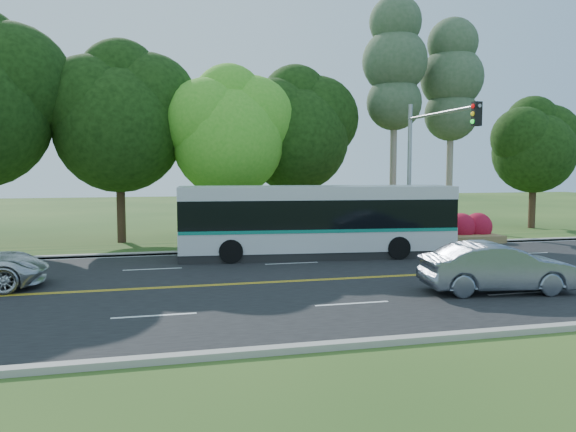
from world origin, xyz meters
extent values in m
plane|color=#254717|center=(0.00, 0.00, 0.00)|extent=(120.00, 120.00, 0.00)
cube|color=black|center=(0.00, 0.00, 0.01)|extent=(60.00, 14.00, 0.02)
cube|color=#A09B91|center=(0.00, 7.15, 0.07)|extent=(60.00, 0.30, 0.15)
cube|color=#A09B91|center=(0.00, -7.15, 0.07)|extent=(60.00, 0.30, 0.15)
cube|color=#254717|center=(0.00, 9.00, 0.05)|extent=(60.00, 4.00, 0.10)
cube|color=gold|center=(0.00, -0.08, 0.02)|extent=(57.00, 0.10, 0.00)
cube|color=gold|center=(0.00, 0.08, 0.02)|extent=(57.00, 0.10, 0.00)
cube|color=silver|center=(-6.00, -3.50, 0.02)|extent=(2.20, 0.12, 0.00)
cube|color=silver|center=(-0.50, -3.50, 0.02)|extent=(2.20, 0.12, 0.00)
cube|color=silver|center=(5.00, -3.50, 0.02)|extent=(2.20, 0.12, 0.00)
cube|color=silver|center=(-6.00, 3.50, 0.02)|extent=(2.20, 0.12, 0.00)
cube|color=silver|center=(-0.50, 3.50, 0.02)|extent=(2.20, 0.12, 0.00)
cube|color=silver|center=(5.00, 3.50, 0.02)|extent=(2.20, 0.12, 0.00)
cube|color=silver|center=(10.50, 3.50, 0.02)|extent=(2.20, 0.12, 0.00)
cube|color=silver|center=(0.00, 6.85, 0.02)|extent=(57.00, 0.12, 0.00)
cube|color=silver|center=(0.00, -6.85, 0.02)|extent=(57.00, 0.12, 0.00)
sphere|color=black|center=(-12.38, 11.30, 7.92)|extent=(5.76, 5.76, 5.76)
cylinder|color=#321F16|center=(-7.50, 12.00, 1.80)|extent=(0.44, 0.44, 3.60)
sphere|color=black|center=(-7.50, 12.00, 5.91)|extent=(6.60, 6.60, 6.60)
sphere|color=black|center=(-6.02, 12.30, 7.23)|extent=(5.28, 5.28, 5.28)
sphere|color=black|center=(-8.82, 11.80, 7.06)|extent=(4.95, 4.95, 4.95)
sphere|color=black|center=(-7.40, 12.40, 8.38)|extent=(4.29, 4.29, 4.29)
cylinder|color=#321F16|center=(-2.00, 11.00, 1.62)|extent=(0.44, 0.44, 3.24)
sphere|color=green|center=(-2.00, 11.00, 5.27)|extent=(5.80, 5.80, 5.80)
sphere|color=green|center=(-0.69, 11.30, 6.43)|extent=(4.64, 4.64, 4.64)
sphere|color=green|center=(-3.16, 10.80, 6.29)|extent=(4.35, 4.35, 4.35)
sphere|color=green|center=(-1.90, 11.40, 7.45)|extent=(3.77, 3.77, 3.77)
cylinder|color=#321F16|center=(2.00, 12.50, 1.71)|extent=(0.44, 0.44, 3.42)
sphere|color=black|center=(2.00, 12.50, 5.52)|extent=(6.00, 6.00, 6.00)
sphere|color=black|center=(3.35, 12.80, 6.72)|extent=(4.80, 4.80, 4.80)
sphere|color=black|center=(0.80, 12.30, 6.57)|extent=(4.50, 4.50, 4.50)
sphere|color=black|center=(2.10, 12.90, 7.77)|extent=(3.90, 3.90, 3.90)
cylinder|color=gray|center=(8.00, 12.50, 4.90)|extent=(0.40, 0.40, 9.80)
sphere|color=#375233|center=(8.00, 12.50, 7.70)|extent=(3.23, 3.23, 3.23)
sphere|color=#375233|center=(8.00, 12.50, 10.08)|extent=(3.80, 3.80, 3.80)
sphere|color=#375233|center=(8.00, 12.50, 12.32)|extent=(3.04, 3.04, 3.04)
cylinder|color=gray|center=(12.00, 13.00, 4.55)|extent=(0.40, 0.40, 9.10)
sphere|color=#375233|center=(12.00, 13.00, 7.15)|extent=(3.23, 3.23, 3.23)
sphere|color=#375233|center=(12.00, 13.00, 9.36)|extent=(3.80, 3.80, 3.80)
sphere|color=#375233|center=(12.00, 13.00, 11.44)|extent=(3.04, 3.04, 3.04)
cylinder|color=#321F16|center=(18.00, 13.00, 1.53)|extent=(0.44, 0.44, 3.06)
sphere|color=black|center=(18.00, 13.00, 4.88)|extent=(5.20, 5.20, 5.20)
sphere|color=black|center=(19.17, 13.30, 5.92)|extent=(4.16, 4.16, 4.16)
sphere|color=black|center=(16.96, 12.80, 5.79)|extent=(3.90, 3.90, 3.90)
sphere|color=black|center=(18.10, 13.40, 6.83)|extent=(3.38, 3.38, 3.38)
sphere|color=maroon|center=(3.00, 8.20, 0.75)|extent=(1.50, 1.50, 1.50)
sphere|color=maroon|center=(4.00, 8.20, 0.75)|extent=(1.50, 1.50, 1.50)
sphere|color=maroon|center=(5.00, 8.20, 0.75)|extent=(1.50, 1.50, 1.50)
sphere|color=maroon|center=(6.00, 8.20, 0.75)|extent=(1.50, 1.50, 1.50)
sphere|color=maroon|center=(7.00, 8.20, 0.75)|extent=(1.50, 1.50, 1.50)
sphere|color=maroon|center=(8.00, 8.20, 0.75)|extent=(1.50, 1.50, 1.50)
sphere|color=maroon|center=(9.00, 8.20, 0.75)|extent=(1.50, 1.50, 1.50)
sphere|color=maroon|center=(10.00, 8.20, 0.75)|extent=(1.50, 1.50, 1.50)
sphere|color=maroon|center=(11.00, 8.20, 0.75)|extent=(1.50, 1.50, 1.50)
cube|color=olive|center=(10.00, 7.40, 0.20)|extent=(3.50, 1.40, 0.40)
cylinder|color=#93959B|center=(6.50, 7.30, 3.50)|extent=(0.20, 0.20, 7.00)
cylinder|color=#93959B|center=(6.50, 4.30, 6.30)|extent=(0.14, 6.00, 0.14)
cube|color=black|center=(6.50, 1.50, 6.00)|extent=(0.32, 0.28, 0.95)
sphere|color=red|center=(6.33, 1.50, 6.30)|extent=(0.18, 0.18, 0.18)
sphere|color=yellow|center=(6.33, 1.50, 6.00)|extent=(0.18, 0.18, 0.18)
sphere|color=#19D833|center=(6.33, 1.50, 5.70)|extent=(0.18, 0.18, 0.18)
cube|color=silver|center=(0.98, 4.86, 0.85)|extent=(11.98, 3.69, 0.97)
cube|color=black|center=(0.98, 4.86, 1.95)|extent=(11.92, 3.73, 1.22)
cube|color=silver|center=(0.98, 4.86, 2.83)|extent=(11.98, 3.69, 0.55)
cube|color=#0D7D67|center=(0.98, 4.86, 1.28)|extent=(11.92, 3.74, 0.14)
cube|color=black|center=(-4.85, 5.46, 2.04)|extent=(0.29, 2.30, 1.67)
cube|color=#19E54C|center=(-4.84, 5.46, 2.98)|extent=(0.20, 1.50, 0.22)
cube|color=black|center=(0.98, 4.86, 0.19)|extent=(11.97, 3.59, 0.34)
cylinder|color=black|center=(-2.89, 4.08, 0.51)|extent=(1.00, 0.37, 0.98)
cylinder|color=black|center=(-2.65, 6.41, 0.51)|extent=(1.00, 0.37, 0.98)
cylinder|color=black|center=(4.14, 3.36, 0.51)|extent=(1.00, 0.37, 0.98)
cylinder|color=black|center=(4.38, 5.69, 0.51)|extent=(1.00, 0.37, 0.98)
imported|color=slate|center=(4.42, -3.18, 0.79)|extent=(4.87, 2.29, 1.54)
camera|label=1|loc=(-6.06, -18.33, 3.88)|focal=35.00mm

